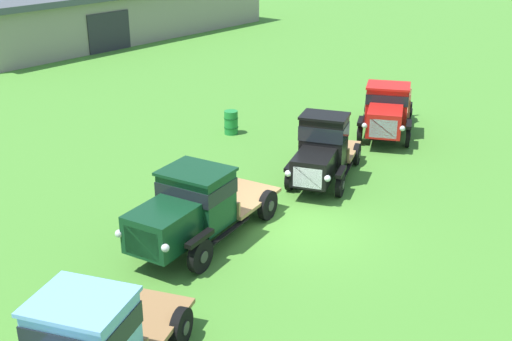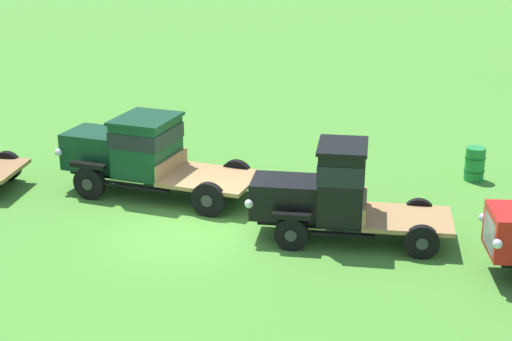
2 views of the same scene
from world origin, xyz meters
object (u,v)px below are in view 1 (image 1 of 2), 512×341
at_px(oil_drum_beside_row, 231,122).
at_px(farm_shed, 106,10).
at_px(vintage_truck_midrow_center, 322,151).
at_px(vintage_truck_far_side, 386,110).
at_px(vintage_truck_second_in_line, 192,207).

bearing_deg(oil_drum_beside_row, farm_shed, 62.82).
xyz_separation_m(farm_shed, vintage_truck_midrow_center, (-12.67, -26.53, -0.62)).
xyz_separation_m(vintage_truck_midrow_center, vintage_truck_far_side, (5.40, 0.59, -0.03)).
relative_size(vintage_truck_midrow_center, vintage_truck_far_side, 0.91).
bearing_deg(vintage_truck_midrow_center, vintage_truck_second_in_line, 177.12).
height_order(farm_shed, oil_drum_beside_row, farm_shed).
relative_size(vintage_truck_far_side, oil_drum_beside_row, 5.62).
xyz_separation_m(vintage_truck_second_in_line, vintage_truck_far_side, (11.07, 0.31, -0.02)).
distance_m(vintage_truck_second_in_line, vintage_truck_far_side, 11.07).
xyz_separation_m(vintage_truck_midrow_center, oil_drum_beside_row, (1.88, 5.53, -0.65)).
bearing_deg(vintage_truck_midrow_center, farm_shed, 64.47).
bearing_deg(vintage_truck_midrow_center, vintage_truck_far_side, 6.26).
height_order(vintage_truck_second_in_line, oil_drum_beside_row, vintage_truck_second_in_line).
relative_size(farm_shed, vintage_truck_midrow_center, 4.88).
distance_m(farm_shed, oil_drum_beside_row, 23.65).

